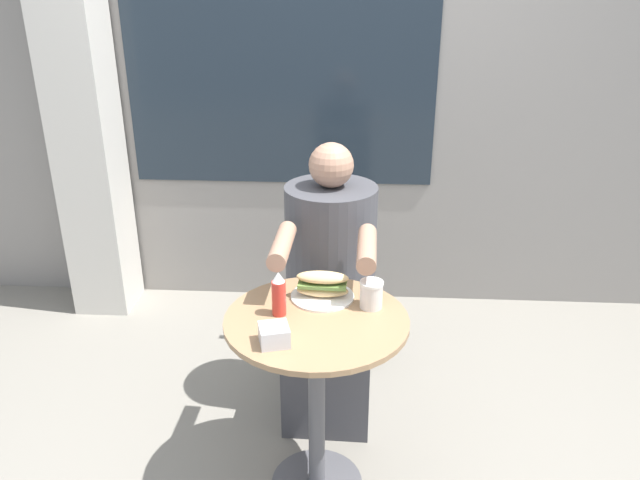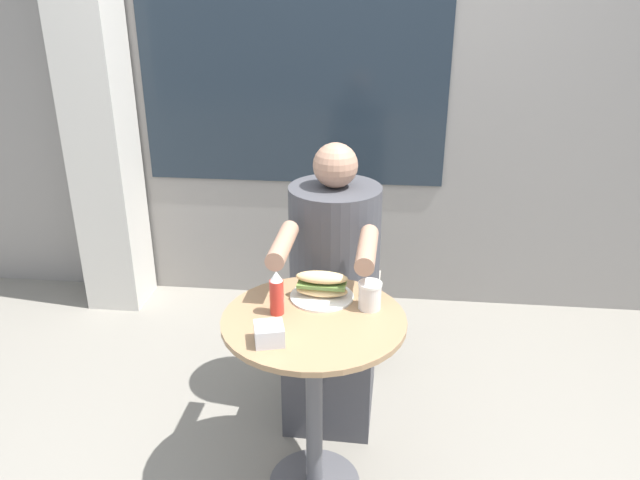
# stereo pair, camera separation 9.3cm
# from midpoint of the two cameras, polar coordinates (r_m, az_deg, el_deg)

# --- Properties ---
(storefront_wall) EXTENTS (8.00, 0.09, 2.80)m
(storefront_wall) POSITION_cam_midpoint_polar(r_m,az_deg,el_deg) (3.38, 0.56, 16.76)
(storefront_wall) COLOR gray
(storefront_wall) RESTS_ON ground_plane
(lattice_pillar) EXTENTS (0.30, 0.30, 2.40)m
(lattice_pillar) POSITION_cam_midpoint_polar(r_m,az_deg,el_deg) (3.52, -21.78, 12.09)
(lattice_pillar) COLOR beige
(lattice_pillar) RESTS_ON ground_plane
(cafe_table) EXTENTS (0.62, 0.62, 0.73)m
(cafe_table) POSITION_cam_midpoint_polar(r_m,az_deg,el_deg) (2.20, -1.54, -11.69)
(cafe_table) COLOR #997551
(cafe_table) RESTS_ON ground_plane
(diner_chair) EXTENTS (0.39, 0.39, 0.87)m
(diner_chair) POSITION_cam_midpoint_polar(r_m,az_deg,el_deg) (2.94, 0.36, -2.14)
(diner_chair) COLOR #ADA393
(diner_chair) RESTS_ON ground_plane
(seated_diner) EXTENTS (0.38, 0.68, 1.18)m
(seated_diner) POSITION_cam_midpoint_polar(r_m,az_deg,el_deg) (2.64, -0.13, -5.65)
(seated_diner) COLOR #424247
(seated_diner) RESTS_ON ground_plane
(sandwich_on_plate) EXTENTS (0.22, 0.22, 0.10)m
(sandwich_on_plate) POSITION_cam_midpoint_polar(r_m,az_deg,el_deg) (2.19, -0.99, -4.34)
(sandwich_on_plate) COLOR white
(sandwich_on_plate) RESTS_ON cafe_table
(drink_cup) EXTENTS (0.08, 0.08, 0.10)m
(drink_cup) POSITION_cam_midpoint_polar(r_m,az_deg,el_deg) (2.13, 3.47, -4.99)
(drink_cup) COLOR silver
(drink_cup) RESTS_ON cafe_table
(napkin_box) EXTENTS (0.11, 0.11, 0.06)m
(napkin_box) POSITION_cam_midpoint_polar(r_m,az_deg,el_deg) (1.95, -5.59, -8.64)
(napkin_box) COLOR silver
(napkin_box) RESTS_ON cafe_table
(condiment_bottle) EXTENTS (0.05, 0.05, 0.16)m
(condiment_bottle) POSITION_cam_midpoint_polar(r_m,az_deg,el_deg) (2.08, -5.07, -4.97)
(condiment_bottle) COLOR red
(condiment_bottle) RESTS_ON cafe_table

